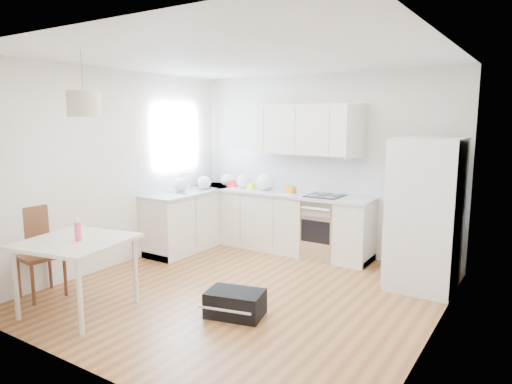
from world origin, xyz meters
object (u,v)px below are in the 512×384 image
(dining_chair, at_px, (40,254))
(gym_bag, at_px, (235,303))
(dining_table, at_px, (76,248))
(refrigerator, at_px, (427,213))

(dining_chair, height_order, gym_bag, dining_chair)
(dining_table, bearing_deg, gym_bag, 18.20)
(dining_table, relative_size, dining_chair, 1.13)
(refrigerator, height_order, dining_chair, refrigerator)
(refrigerator, distance_m, gym_bag, 2.56)
(refrigerator, height_order, dining_table, refrigerator)
(dining_chair, relative_size, gym_bag, 1.77)
(dining_chair, distance_m, gym_bag, 2.34)
(refrigerator, height_order, gym_bag, refrigerator)
(refrigerator, bearing_deg, dining_chair, -143.65)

